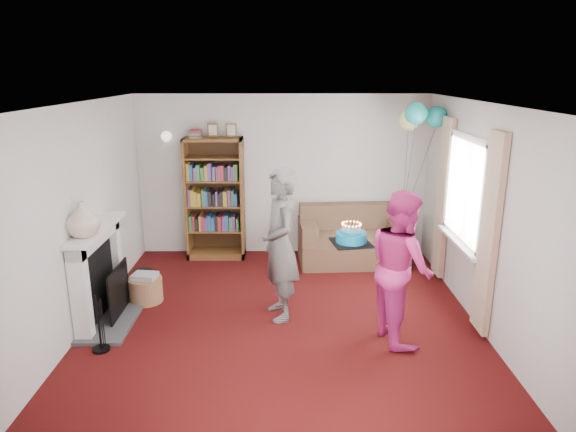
{
  "coord_description": "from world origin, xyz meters",
  "views": [
    {
      "loc": [
        0.03,
        -5.39,
        2.83
      ],
      "look_at": [
        0.07,
        0.6,
        1.13
      ],
      "focal_mm": 32.0,
      "sensor_mm": 36.0,
      "label": 1
    }
  ],
  "objects_px": {
    "person_striped": "(280,245)",
    "birthday_cake": "(351,237)",
    "person_magenta": "(401,267)",
    "sofa": "(352,241)",
    "bookcase": "(215,199)"
  },
  "relations": [
    {
      "from": "sofa",
      "to": "birthday_cake",
      "type": "distance_m",
      "value": 2.56
    },
    {
      "from": "bookcase",
      "to": "person_magenta",
      "type": "relative_size",
      "value": 1.26
    },
    {
      "from": "person_striped",
      "to": "person_magenta",
      "type": "distance_m",
      "value": 1.39
    },
    {
      "from": "person_striped",
      "to": "sofa",
      "type": "bearing_deg",
      "value": 133.88
    },
    {
      "from": "bookcase",
      "to": "sofa",
      "type": "xyz_separation_m",
      "value": [
        2.11,
        -0.23,
        -0.6
      ]
    },
    {
      "from": "birthday_cake",
      "to": "person_striped",
      "type": "bearing_deg",
      "value": 144.52
    },
    {
      "from": "bookcase",
      "to": "birthday_cake",
      "type": "bearing_deg",
      "value": -56.07
    },
    {
      "from": "sofa",
      "to": "person_magenta",
      "type": "bearing_deg",
      "value": -88.14
    },
    {
      "from": "person_magenta",
      "to": "sofa",
      "type": "bearing_deg",
      "value": -7.04
    },
    {
      "from": "bookcase",
      "to": "person_striped",
      "type": "xyz_separation_m",
      "value": [
        1.02,
        -2.09,
        -0.02
      ]
    },
    {
      "from": "person_magenta",
      "to": "birthday_cake",
      "type": "bearing_deg",
      "value": 79.96
    },
    {
      "from": "bookcase",
      "to": "person_magenta",
      "type": "xyz_separation_m",
      "value": [
        2.31,
        -2.61,
        -0.09
      ]
    },
    {
      "from": "sofa",
      "to": "person_magenta",
      "type": "xyz_separation_m",
      "value": [
        0.2,
        -2.37,
        0.51
      ]
    },
    {
      "from": "sofa",
      "to": "person_striped",
      "type": "xyz_separation_m",
      "value": [
        -1.09,
        -1.86,
        0.57
      ]
    },
    {
      "from": "person_striped",
      "to": "birthday_cake",
      "type": "bearing_deg",
      "value": 38.77
    }
  ]
}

